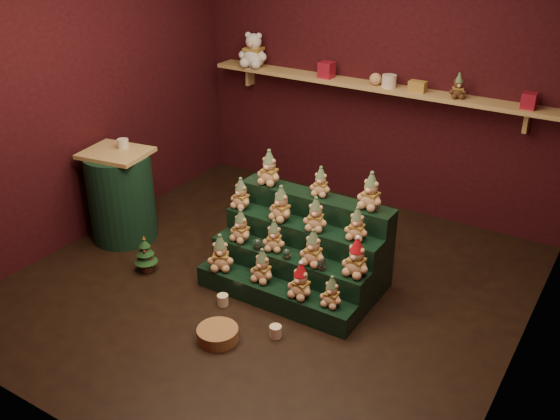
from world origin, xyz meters
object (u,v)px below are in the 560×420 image
Objects in this scene: snow_globe_a at (257,244)px; mug_right at (276,331)px; snow_globe_b at (287,254)px; white_bear at (254,45)px; brown_bear at (458,86)px; wicker_basket at (218,334)px; side_table at (121,195)px; riser_tier_front at (274,295)px; snow_globe_c at (322,264)px; mug_left at (223,300)px; mini_christmas_tree at (145,254)px.

mug_right is (0.50, -0.51, -0.36)m from snow_globe_a.
white_bear is (-1.59, 1.89, 1.15)m from snow_globe_b.
brown_bear is at bearing 79.46° from mug_right.
wicker_basket is at bearing -78.73° from snow_globe_a.
side_table is 3.29m from brown_bear.
side_table reaches higher than wicker_basket.
brown_bear reaches higher than side_table.
riser_tier_front is at bearing -31.37° from snow_globe_a.
brown_bear is at bearing 79.77° from snow_globe_c.
snow_globe_a is at bearing 101.27° from wicker_basket.
brown_bear is (0.66, 1.89, 1.03)m from snow_globe_b.
brown_bear is (0.34, 1.89, 1.02)m from snow_globe_c.
riser_tier_front reaches higher than mug_right.
wicker_basket is (0.15, -0.76, -0.36)m from snow_globe_a.
mug_right reaches higher than mug_left.
snow_globe_b is at bearing 112.85° from mug_right.
brown_bear reaches higher than snow_globe_b.
snow_globe_a is at bearing -144.31° from brown_bear.
side_table is (-1.84, 0.20, 0.35)m from riser_tier_front.
side_table is 2.19m from mug_right.
white_bear reaches higher than mug_right.
snow_globe_c reaches higher than wicker_basket.
snow_globe_b is at bearing -57.24° from white_bear.
mini_christmas_tree is (0.61, -0.36, -0.27)m from side_table.
mini_christmas_tree is 2.63m from white_bear.
riser_tier_front is 0.44m from snow_globe_a.
white_bear is (-1.46, 2.66, 1.50)m from wicker_basket.
mug_left is 0.99× the size of mug_right.
snow_globe_a is at bearing -180.00° from snow_globe_b.
mini_christmas_tree is (-0.97, -0.32, -0.24)m from snow_globe_a.
riser_tier_front reaches higher than mug_left.
wicker_basket is (1.12, -0.44, -0.12)m from mini_christmas_tree.
snow_globe_b is at bearing -136.99° from brown_bear.
mug_left is 2.86m from brown_bear.
snow_globe_c is at bearing -128.03° from brown_bear.
mini_christmas_tree is at bearing -158.62° from brown_bear.
wicker_basket is at bearing -68.53° from white_bear.
mug_right is 0.43m from wicker_basket.
white_bear reaches higher than snow_globe_c.
snow_globe_b is 0.92× the size of mug_right.
side_table is 1.60m from mug_left.
side_table is at bearing 179.04° from snow_globe_c.
snow_globe_a is 1.05m from mini_christmas_tree.
mini_christmas_tree reaches higher than wicker_basket.
mini_christmas_tree is 1.58× the size of brown_bear.
snow_globe_c is 0.99× the size of mug_right.
side_table is 1.93× the size of white_bear.
riser_tier_front is 3.04× the size of white_bear.
mug_right is (1.47, -0.18, -0.12)m from mini_christmas_tree.
mini_christmas_tree is 1.21m from wicker_basket.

